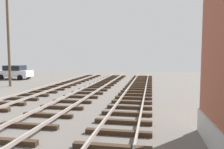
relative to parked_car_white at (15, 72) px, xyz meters
name	(u,v)px	position (x,y,z in m)	size (l,w,h in m)	color
parked_car_white	(15,72)	(0.00, 0.00, 0.00)	(4.20, 2.04, 1.76)	silver
utility_pole_far	(8,36)	(3.67, -6.14, 3.97)	(1.80, 0.24, 9.35)	brown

